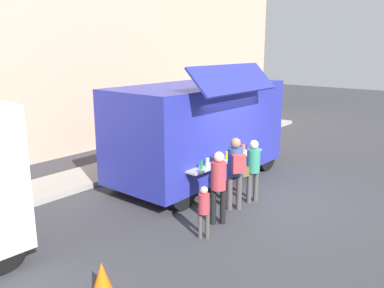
{
  "coord_description": "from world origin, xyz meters",
  "views": [
    {
      "loc": [
        -8.84,
        -4.75,
        3.9
      ],
      "look_at": [
        -0.64,
        2.01,
        1.3
      ],
      "focal_mm": 37.47,
      "sensor_mm": 36.0,
      "label": 1
    }
  ],
  "objects_px": {
    "food_truck_main": "(199,129)",
    "customer_mid_with_backpack": "(235,167)",
    "traffic_cone_orange": "(102,278)",
    "customer_front_ordering": "(253,166)",
    "child_near_queue": "(204,208)",
    "trash_bin": "(214,132)",
    "customer_rear_waiting": "(218,181)"
  },
  "relations": [
    {
      "from": "customer_mid_with_backpack",
      "to": "child_near_queue",
      "type": "height_order",
      "value": "customer_mid_with_backpack"
    },
    {
      "from": "child_near_queue",
      "to": "customer_mid_with_backpack",
      "type": "bearing_deg",
      "value": -28.78
    },
    {
      "from": "food_truck_main",
      "to": "trash_bin",
      "type": "xyz_separation_m",
      "value": [
        3.85,
        2.32,
        -1.03
      ]
    },
    {
      "from": "customer_mid_with_backpack",
      "to": "customer_rear_waiting",
      "type": "xyz_separation_m",
      "value": [
        -0.89,
        -0.14,
        -0.1
      ]
    },
    {
      "from": "traffic_cone_orange",
      "to": "customer_mid_with_backpack",
      "type": "bearing_deg",
      "value": 3.38
    },
    {
      "from": "food_truck_main",
      "to": "child_near_queue",
      "type": "relative_size",
      "value": 4.85
    },
    {
      "from": "trash_bin",
      "to": "customer_front_ordering",
      "type": "xyz_separation_m",
      "value": [
        -4.41,
        -4.49,
        0.44
      ]
    },
    {
      "from": "food_truck_main",
      "to": "child_near_queue",
      "type": "xyz_separation_m",
      "value": [
        -2.94,
        -2.46,
        -0.87
      ]
    },
    {
      "from": "trash_bin",
      "to": "customer_rear_waiting",
      "type": "distance_m",
      "value": 7.59
    },
    {
      "from": "traffic_cone_orange",
      "to": "customer_front_ordering",
      "type": "distance_m",
      "value": 4.99
    },
    {
      "from": "food_truck_main",
      "to": "trash_bin",
      "type": "relative_size",
      "value": 5.31
    },
    {
      "from": "customer_front_ordering",
      "to": "customer_mid_with_backpack",
      "type": "distance_m",
      "value": 0.74
    },
    {
      "from": "traffic_cone_orange",
      "to": "child_near_queue",
      "type": "bearing_deg",
      "value": -1.89
    },
    {
      "from": "trash_bin",
      "to": "food_truck_main",
      "type": "bearing_deg",
      "value": -148.93
    },
    {
      "from": "food_truck_main",
      "to": "child_near_queue",
      "type": "distance_m",
      "value": 3.93
    },
    {
      "from": "traffic_cone_orange",
      "to": "customer_mid_with_backpack",
      "type": "distance_m",
      "value": 4.29
    },
    {
      "from": "child_near_queue",
      "to": "customer_rear_waiting",
      "type": "bearing_deg",
      "value": -26.22
    },
    {
      "from": "food_truck_main",
      "to": "customer_front_ordering",
      "type": "distance_m",
      "value": 2.31
    },
    {
      "from": "customer_front_ordering",
      "to": "food_truck_main",
      "type": "bearing_deg",
      "value": 7.45
    },
    {
      "from": "trash_bin",
      "to": "customer_front_ordering",
      "type": "relative_size",
      "value": 0.64
    },
    {
      "from": "food_truck_main",
      "to": "customer_mid_with_backpack",
      "type": "height_order",
      "value": "food_truck_main"
    },
    {
      "from": "trash_bin",
      "to": "traffic_cone_orange",
      "type": "bearing_deg",
      "value": -153.34
    },
    {
      "from": "trash_bin",
      "to": "customer_front_ordering",
      "type": "distance_m",
      "value": 6.31
    },
    {
      "from": "trash_bin",
      "to": "customer_rear_waiting",
      "type": "height_order",
      "value": "customer_rear_waiting"
    },
    {
      "from": "customer_rear_waiting",
      "to": "child_near_queue",
      "type": "distance_m",
      "value": 0.85
    },
    {
      "from": "trash_bin",
      "to": "customer_mid_with_backpack",
      "type": "relative_size",
      "value": 0.58
    },
    {
      "from": "customer_rear_waiting",
      "to": "trash_bin",
      "type": "bearing_deg",
      "value": -10.49
    },
    {
      "from": "food_truck_main",
      "to": "customer_mid_with_backpack",
      "type": "relative_size",
      "value": 3.08
    },
    {
      "from": "customer_mid_with_backpack",
      "to": "traffic_cone_orange",
      "type": "bearing_deg",
      "value": 133.51
    },
    {
      "from": "traffic_cone_orange",
      "to": "food_truck_main",
      "type": "bearing_deg",
      "value": 23.36
    },
    {
      "from": "food_truck_main",
      "to": "customer_front_ordering",
      "type": "xyz_separation_m",
      "value": [
        -0.56,
        -2.17,
        -0.59
      ]
    },
    {
      "from": "customer_rear_waiting",
      "to": "child_near_queue",
      "type": "bearing_deg",
      "value": 146.19
    }
  ]
}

